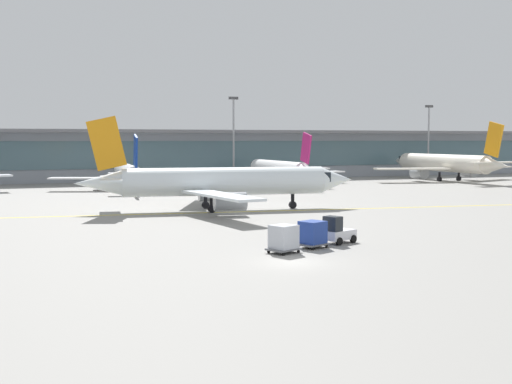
# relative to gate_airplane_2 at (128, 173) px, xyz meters

# --- Properties ---
(ground_plane) EXTENTS (400.00, 400.00, 0.00)m
(ground_plane) POSITION_rel_gate_airplane_2_xyz_m (0.46, -64.60, -2.57)
(ground_plane) COLOR gray
(taxiway_centreline_stripe) EXTENTS (109.35, 12.70, 0.01)m
(taxiway_centreline_stripe) POSITION_rel_gate_airplane_2_xyz_m (5.41, -35.81, -2.57)
(taxiway_centreline_stripe) COLOR yellow
(taxiway_centreline_stripe) RESTS_ON ground_plane
(terminal_concourse) EXTENTS (195.52, 11.00, 9.60)m
(terminal_concourse) POSITION_rel_gate_airplane_2_xyz_m (0.46, 22.69, 2.35)
(terminal_concourse) COLOR #8C939E
(terminal_concourse) RESTS_ON ground_plane
(gate_airplane_2) EXTENTS (24.06, 25.88, 8.58)m
(gate_airplane_2) POSITION_rel_gate_airplane_2_xyz_m (0.00, 0.00, 0.00)
(gate_airplane_2) COLOR white
(gate_airplane_2) RESTS_ON ground_plane
(gate_airplane_3) EXTENTS (25.12, 26.99, 8.95)m
(gate_airplane_3) POSITION_rel_gate_airplane_2_xyz_m (26.30, 2.51, 0.11)
(gate_airplane_3) COLOR white
(gate_airplane_3) RESTS_ON ground_plane
(gate_airplane_4) EXTENTS (30.49, 32.79, 10.87)m
(gate_airplane_4) POSITION_rel_gate_airplane_2_xyz_m (59.42, 1.38, 0.69)
(gate_airplane_4) COLOR silver
(gate_airplane_4) RESTS_ON ground_plane
(taxiing_regional_jet) EXTENTS (31.04, 28.68, 10.28)m
(taxiing_regional_jet) POSITION_rel_gate_airplane_2_xyz_m (5.01, -33.77, 0.51)
(taxiing_regional_jet) COLOR white
(taxiing_regional_jet) RESTS_ON ground_plane
(baggage_tug) EXTENTS (2.95, 2.44, 2.10)m
(baggage_tug) POSITION_rel_gate_airplane_2_xyz_m (6.55, -58.81, -1.68)
(baggage_tug) COLOR silver
(baggage_tug) RESTS_ON ground_plane
(cargo_dolly_lead) EXTENTS (2.58, 2.33, 1.94)m
(cargo_dolly_lead) POSITION_rel_gate_airplane_2_xyz_m (3.98, -60.00, -1.52)
(cargo_dolly_lead) COLOR #595B60
(cargo_dolly_lead) RESTS_ON ground_plane
(cargo_dolly_trailing) EXTENTS (2.58, 2.33, 1.94)m
(cargo_dolly_trailing) POSITION_rel_gate_airplane_2_xyz_m (1.21, -61.28, -1.52)
(cargo_dolly_trailing) COLOR #595B60
(cargo_dolly_trailing) RESTS_ON ground_plane
(apron_light_mast_2) EXTENTS (1.80, 0.36, 15.66)m
(apron_light_mast_2) POSITION_rel_gate_airplane_2_xyz_m (21.71, 13.72, 5.96)
(apron_light_mast_2) COLOR gray
(apron_light_mast_2) RESTS_ON ground_plane
(apron_light_mast_3) EXTENTS (1.80, 0.36, 14.90)m
(apron_light_mast_3) POSITION_rel_gate_airplane_2_xyz_m (64.73, 14.36, 5.57)
(apron_light_mast_3) COLOR gray
(apron_light_mast_3) RESTS_ON ground_plane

